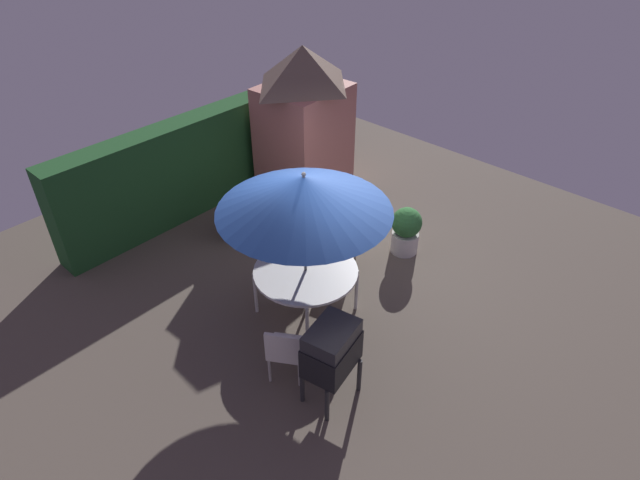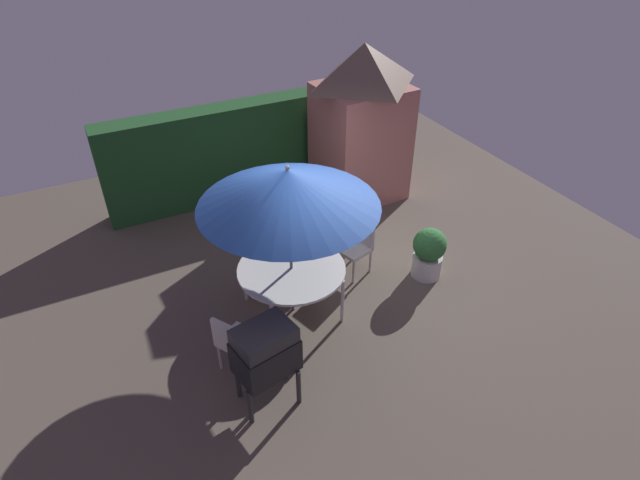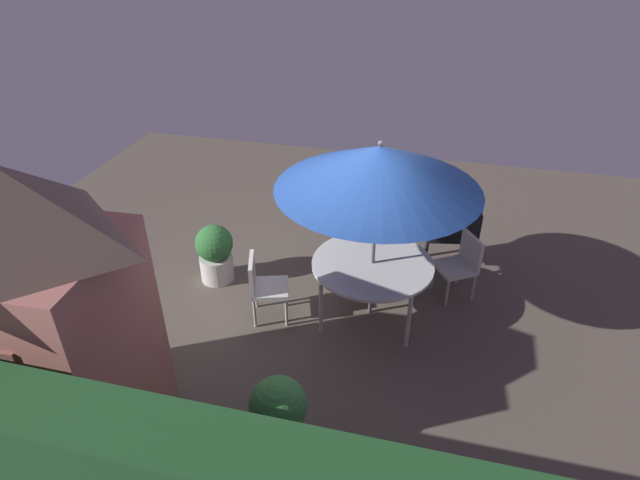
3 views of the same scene
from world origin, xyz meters
TOP-DOWN VIEW (x-y plane):
  - ground_plane at (0.00, 0.00)m, footprint 11.00×11.00m
  - garden_shed at (1.87, 2.40)m, footprint 1.71×1.52m
  - patio_table at (-0.73, -0.13)m, footprint 1.53×1.53m
  - patio_umbrella at (-0.73, -0.13)m, footprint 2.39×2.39m
  - bbq_grill at (-1.67, -1.46)m, footprint 0.78×0.63m
  - chair_near_shed at (0.59, 0.28)m, footprint 0.58×0.58m
  - chair_far_side at (-1.84, -0.82)m, footprint 0.64×0.64m
  - potted_plant_by_shed at (-0.21, 2.12)m, footprint 0.56×0.56m
  - potted_plant_by_grill at (1.52, -0.35)m, footprint 0.53×0.53m

SIDE VIEW (x-z plane):
  - ground_plane at x=0.00m, z-range 0.00..0.00m
  - potted_plant_by_grill at x=1.52m, z-range 0.02..0.88m
  - potted_plant_by_shed at x=-0.21m, z-range 0.05..0.91m
  - chair_near_shed at x=0.59m, z-range 0.07..0.97m
  - chair_far_side at x=-1.84m, z-range 0.07..0.97m
  - patio_table at x=-0.73m, z-range 0.35..1.14m
  - bbq_grill at x=-1.67m, z-range 0.25..1.45m
  - garden_shed at x=1.87m, z-range 0.03..2.98m
  - patio_umbrella at x=-0.73m, z-range 0.88..3.28m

